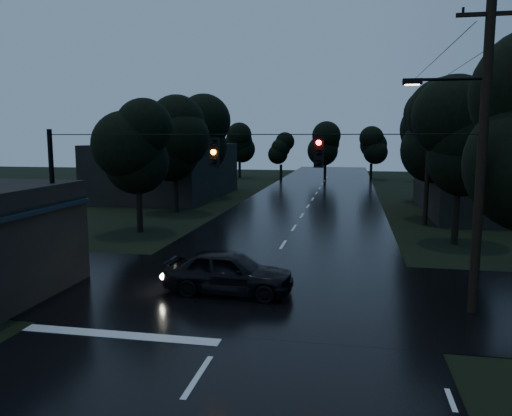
% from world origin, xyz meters
% --- Properties ---
extents(main_road, '(12.00, 120.00, 0.02)m').
position_xyz_m(main_road, '(0.00, 30.00, 0.00)').
color(main_road, black).
rests_on(main_road, ground).
extents(cross_street, '(60.00, 9.00, 0.02)m').
position_xyz_m(cross_street, '(0.00, 12.00, 0.00)').
color(cross_street, black).
rests_on(cross_street, ground).
extents(building_far_right, '(10.00, 14.00, 4.40)m').
position_xyz_m(building_far_right, '(14.00, 34.00, 2.20)').
color(building_far_right, black).
rests_on(building_far_right, ground).
extents(building_far_left, '(10.00, 16.00, 5.00)m').
position_xyz_m(building_far_left, '(-14.00, 40.00, 2.50)').
color(building_far_left, black).
rests_on(building_far_left, ground).
extents(utility_pole_main, '(3.50, 0.30, 10.00)m').
position_xyz_m(utility_pole_main, '(7.41, 11.00, 5.26)').
color(utility_pole_main, black).
rests_on(utility_pole_main, ground).
extents(utility_pole_far, '(2.00, 0.30, 7.50)m').
position_xyz_m(utility_pole_far, '(8.30, 28.00, 3.88)').
color(utility_pole_far, black).
rests_on(utility_pole_far, ground).
extents(anchor_pole_left, '(0.18, 0.18, 6.00)m').
position_xyz_m(anchor_pole_left, '(-7.50, 11.00, 3.00)').
color(anchor_pole_left, black).
rests_on(anchor_pole_left, ground).
extents(span_signals, '(15.00, 0.37, 1.12)m').
position_xyz_m(span_signals, '(0.56, 10.99, 5.24)').
color(span_signals, black).
rests_on(span_signals, ground).
extents(tree_left_a, '(3.92, 3.92, 8.26)m').
position_xyz_m(tree_left_a, '(-9.00, 22.00, 5.24)').
color(tree_left_a, black).
rests_on(tree_left_a, ground).
extents(tree_left_b, '(4.20, 4.20, 8.85)m').
position_xyz_m(tree_left_b, '(-9.60, 30.00, 5.62)').
color(tree_left_b, black).
rests_on(tree_left_b, ground).
extents(tree_left_c, '(4.48, 4.48, 9.44)m').
position_xyz_m(tree_left_c, '(-10.20, 40.00, 5.99)').
color(tree_left_c, black).
rests_on(tree_left_c, ground).
extents(tree_right_a, '(4.20, 4.20, 8.85)m').
position_xyz_m(tree_right_a, '(9.00, 22.00, 5.62)').
color(tree_right_a, black).
rests_on(tree_right_a, ground).
extents(tree_right_b, '(4.48, 4.48, 9.44)m').
position_xyz_m(tree_right_b, '(9.60, 30.00, 5.99)').
color(tree_right_b, black).
rests_on(tree_right_b, ground).
extents(tree_right_c, '(4.76, 4.76, 10.03)m').
position_xyz_m(tree_right_c, '(10.20, 40.00, 6.37)').
color(tree_right_c, black).
rests_on(tree_right_c, ground).
extents(car, '(4.85, 2.13, 1.62)m').
position_xyz_m(car, '(-0.84, 11.48, 0.81)').
color(car, black).
rests_on(car, ground).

